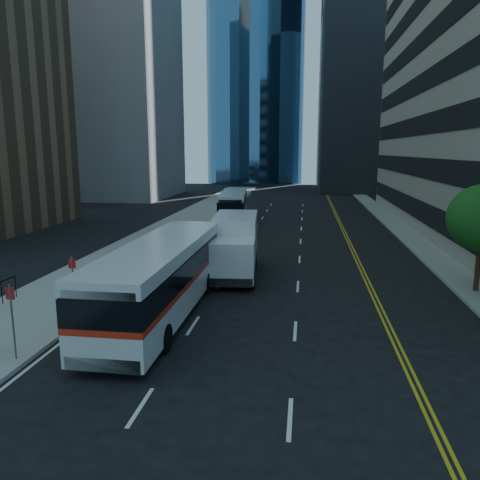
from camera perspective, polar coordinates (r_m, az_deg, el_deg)
The scene contains 8 objects.
ground at distance 16.48m, azimuth 4.80°, elevation -13.46°, with size 160.00×160.00×0.00m, color black.
sidewalk_west at distance 42.09m, azimuth -7.67°, elevation 1.62°, with size 5.00×90.00×0.15m, color gray.
sidewalk_east at distance 41.40m, azimuth 19.32°, elevation 0.94°, with size 2.00×90.00×0.15m, color gray.
office_tower_north at distance 91.69m, azimuth 20.47°, elevation 24.92°, with size 30.00×28.00×60.00m, color gray.
midrise_west at distance 73.69m, azimuth -16.01°, elevation 18.85°, with size 18.00×18.00×35.00m, color gray.
bus_front at distance 19.63m, azimuth -9.49°, elevation -4.35°, with size 2.67×11.92×3.07m.
bus_rear at distance 45.99m, azimuth -0.80°, elevation 4.31°, with size 3.40×10.95×2.78m.
box_truck at distance 25.60m, azimuth -0.65°, elevation -0.56°, with size 2.84×6.91×3.23m.
Camera 1 is at (0.73, -15.00, 6.78)m, focal length 35.00 mm.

